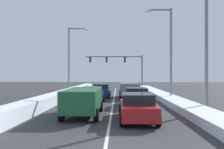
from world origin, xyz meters
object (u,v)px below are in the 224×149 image
sedan_silver_right_lane_second (136,97)px  suv_green_center_lane_nearest (83,99)px  suv_gray_right_lane_third (129,89)px  traffic_light_gantry (122,63)px  street_lamp_right_near (202,32)px  sedan_red_right_lane_nearest (137,107)px  sedan_navy_center_lane_third (101,90)px  street_lamp_left_mid (72,55)px  street_lamp_right_mid (168,46)px  sedan_black_center_lane_second (92,95)px

sedan_silver_right_lane_second → suv_green_center_lane_nearest: bearing=-129.5°
suv_green_center_lane_nearest → sedan_silver_right_lane_second: bearing=50.5°
suv_gray_right_lane_third → suv_green_center_lane_nearest: 11.32m
traffic_light_gantry → street_lamp_right_near: bearing=-79.3°
sedan_red_right_lane_nearest → suv_gray_right_lane_third: 12.19m
sedan_navy_center_lane_third → street_lamp_right_near: street_lamp_right_near is taller
suv_gray_right_lane_third → sedan_silver_right_lane_second: bearing=-87.9°
sedan_navy_center_lane_third → street_lamp_left_mid: (-4.16, 3.48, 4.42)m
street_lamp_right_mid → suv_gray_right_lane_third: bearing=150.5°
suv_green_center_lane_nearest → suv_gray_right_lane_third: bearing=72.7°
sedan_red_right_lane_nearest → sedan_silver_right_lane_second: 5.76m
sedan_silver_right_lane_second → suv_green_center_lane_nearest: size_ratio=0.92×
sedan_black_center_lane_second → sedan_navy_center_lane_third: bearing=86.3°
sedan_black_center_lane_second → street_lamp_right_mid: bearing=22.0°
sedan_black_center_lane_second → street_lamp_left_mid: bearing=111.7°
sedan_black_center_lane_second → street_lamp_left_mid: street_lamp_left_mid is taller
street_lamp_right_near → street_lamp_right_mid: street_lamp_right_near is taller
sedan_navy_center_lane_third → street_lamp_right_mid: size_ratio=0.49×
street_lamp_right_mid → street_lamp_left_mid: 12.84m
suv_gray_right_lane_third → traffic_light_gantry: bearing=91.6°
traffic_light_gantry → street_lamp_left_mid: (-6.80, -12.75, 0.45)m
street_lamp_right_near → street_lamp_left_mid: 18.03m
suv_gray_right_lane_third → street_lamp_left_mid: (-7.28, 4.48, 4.16)m
suv_gray_right_lane_third → sedan_black_center_lane_second: bearing=-124.9°
sedan_red_right_lane_nearest → sedan_black_center_lane_second: bearing=115.1°
suv_green_center_lane_nearest → street_lamp_left_mid: bearing=104.3°
suv_gray_right_lane_third → sedan_black_center_lane_second: (-3.51, -5.03, -0.25)m
sedan_navy_center_lane_third → traffic_light_gantry: bearing=80.8°
sedan_silver_right_lane_second → suv_gray_right_lane_third: size_ratio=0.92×
street_lamp_right_near → suv_gray_right_lane_third: bearing=116.2°
sedan_red_right_lane_nearest → street_lamp_left_mid: street_lamp_left_mid is taller
street_lamp_left_mid → sedan_silver_right_lane_second: bearing=-55.4°
sedan_red_right_lane_nearest → street_lamp_right_mid: size_ratio=0.49×
traffic_light_gantry → suv_gray_right_lane_third: bearing=-88.4°
sedan_red_right_lane_nearest → street_lamp_right_near: size_ratio=0.48×
sedan_black_center_lane_second → street_lamp_left_mid: (-3.78, 9.51, 4.42)m
suv_green_center_lane_nearest → street_lamp_right_near: 9.21m
sedan_silver_right_lane_second → suv_green_center_lane_nearest: (-3.61, -4.37, 0.25)m
sedan_black_center_lane_second → street_lamp_right_mid: street_lamp_right_mid is taller
suv_gray_right_lane_third → suv_green_center_lane_nearest: (-3.38, -10.81, 0.00)m
sedan_red_right_lane_nearest → sedan_black_center_lane_second: 7.89m
traffic_light_gantry → street_lamp_right_near: 26.86m
sedan_silver_right_lane_second → sedan_navy_center_lane_third: 8.16m
sedan_black_center_lane_second → sedan_navy_center_lane_third: 6.05m
sedan_red_right_lane_nearest → street_lamp_right_mid: street_lamp_right_mid is taller
sedan_red_right_lane_nearest → traffic_light_gantry: (-0.33, 29.41, 3.96)m
sedan_red_right_lane_nearest → sedan_silver_right_lane_second: bearing=86.1°
sedan_silver_right_lane_second → suv_green_center_lane_nearest: suv_green_center_lane_nearest is taller
sedan_silver_right_lane_second → street_lamp_right_mid: 7.26m
sedan_silver_right_lane_second → street_lamp_left_mid: bearing=124.6°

